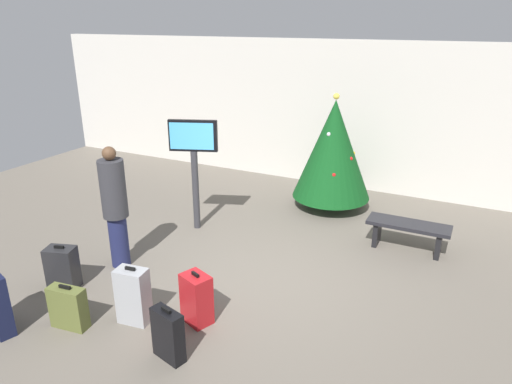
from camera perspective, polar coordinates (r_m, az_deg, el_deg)
name	(u,v)px	position (r m, az deg, el deg)	size (l,w,h in m)	color
ground_plane	(256,281)	(6.90, 0.05, -10.91)	(16.00, 16.00, 0.00)	#665E54
back_wall	(351,116)	(10.47, 11.62, 9.09)	(16.00, 0.20, 3.19)	beige
holiday_tree	(333,149)	(9.19, 9.45, 5.17)	(1.53, 1.53, 2.29)	#4C3319
flight_info_kiosk	(194,155)	(8.14, -7.64, 4.56)	(0.82, 0.38, 1.99)	#333338
waiting_bench	(408,230)	(8.01, 18.16, -4.47)	(1.31, 0.44, 0.48)	black
traveller_0	(115,205)	(7.21, -16.92, -1.55)	(0.45, 0.45, 1.90)	#1E234C
suitcase_0	(62,268)	(7.14, -22.66, -8.63)	(0.46, 0.38, 0.67)	#232326
suitcase_1	(133,296)	(6.11, -14.84, -12.22)	(0.42, 0.29, 0.77)	#9EA0A5
suitcase_2	(68,308)	(6.30, -22.05, -13.02)	(0.49, 0.24, 0.59)	#59602D
suitcase_3	(197,299)	(5.97, -7.31, -12.87)	(0.44, 0.38, 0.70)	#B2191E
suitcase_4	(168,335)	(5.48, -10.74, -16.85)	(0.43, 0.26, 0.65)	black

